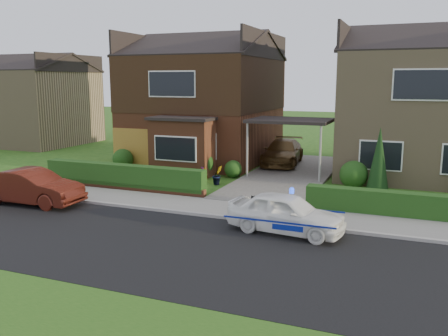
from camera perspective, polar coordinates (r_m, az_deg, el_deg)
The scene contains 24 objects.
ground at distance 13.20m, azimuth -3.92°, elevation -9.80°, with size 120.00×120.00×0.00m, color #245216.
road at distance 13.20m, azimuth -3.92°, elevation -9.80°, with size 60.00×6.00×0.02m, color black.
kerb at distance 15.84m, azimuth 0.87°, elevation -6.06°, with size 60.00×0.16×0.12m, color #9E9993.
sidewalk at distance 16.79m, azimuth 2.15°, elevation -5.14°, with size 60.00×2.00×0.10m, color slate.
driveway at distance 23.23m, azimuth 7.87°, elevation -0.81°, with size 3.80×12.00×0.12m, color #666059.
house_left at distance 27.44m, azimuth -2.36°, elevation 8.89°, with size 7.50×9.53×7.25m.
house_right at distance 25.16m, azimuth 22.84°, elevation 7.61°, with size 7.50×8.06×7.25m.
carport_link at distance 22.83m, azimuth 8.01°, elevation 5.57°, with size 3.80×3.00×2.77m.
garage_door at distance 25.38m, azimuth -11.06°, elevation 2.32°, with size 2.20×0.10×2.10m, color olive.
dwarf_wall at distance 20.37m, azimuth -12.24°, elevation -2.20°, with size 7.70×0.25×0.36m, color brown.
hedge_left at distance 20.53m, azimuth -11.99°, elevation -2.61°, with size 7.50×0.55×0.90m, color #133C13.
hedge_right at distance 17.12m, azimuth 22.36°, elevation -5.81°, with size 7.50×0.55×0.80m, color #133C13.
shrub_left_far at distance 25.21m, azimuth -12.07°, elevation 1.05°, with size 1.08×1.08×1.08m, color #133C13.
shrub_left_mid at distance 22.84m, azimuth -2.92°, elevation 0.61°, with size 1.32×1.32×1.32m, color #133C13.
shrub_left_near at distance 22.55m, azimuth 1.10°, elevation -0.12°, with size 0.84×0.84×0.84m, color #133C13.
shrub_right_near at distance 21.04m, azimuth 15.33°, elevation -0.77°, with size 1.20×1.20×1.20m, color #133C13.
conifer_a at distance 20.64m, azimuth 18.12°, elevation 0.84°, with size 0.90×0.90×2.60m, color black.
neighbour_left at distance 37.22m, azimuth -21.50°, elevation 6.73°, with size 6.50×7.00×5.20m, color #9D8460.
police_car at distance 14.51m, azimuth 7.46°, elevation -5.45°, with size 3.29×3.72×1.38m.
driveway_car at distance 25.72m, azimuth 7.08°, elevation 1.92°, with size 1.83×4.50×1.31m, color brown.
street_car at distance 19.04m, azimuth -22.10°, elevation -2.17°, with size 3.96×1.38×1.31m, color #4D1910.
potted_plant_a at distance 20.13m, azimuth -4.76°, elevation -1.43°, with size 0.45×0.30×0.85m, color gray.
potted_plant_b at distance 21.01m, azimuth -0.80°, elevation -0.89°, with size 0.38×0.47×0.85m, color gray.
potted_plant_c at distance 21.57m, azimuth -2.44°, elevation -0.82°, with size 0.39×0.39×0.69m, color gray.
Camera 1 is at (5.40, -11.14, 4.57)m, focal length 38.00 mm.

